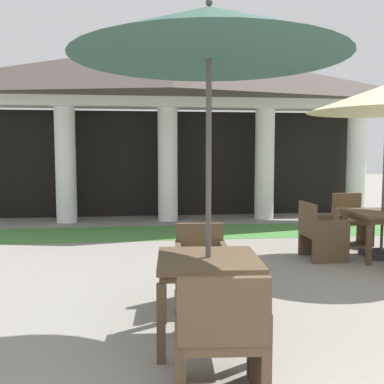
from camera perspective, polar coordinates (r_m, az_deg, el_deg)
background_pavilion at (r=10.86m, az=-3.25°, el=13.09°), size 10.84×2.47×4.20m
lawn_strip at (r=9.15m, az=-2.44°, el=-5.25°), size 12.64×1.67×0.01m
patio_table_near_foreground at (r=3.91m, az=2.12°, el=-9.93°), size 0.94×0.94×0.75m
patio_umbrella_near_foreground at (r=3.89m, az=2.23°, el=19.53°), size 2.33×2.33×2.93m
patio_chair_near_foreground_south at (r=3.10m, az=3.65°, el=-18.38°), size 0.64×0.59×0.90m
patio_chair_near_foreground_north at (r=4.86m, az=1.17°, el=-9.73°), size 0.60×0.62×0.86m
patio_table_mid_left at (r=7.58m, az=23.48°, el=-3.05°), size 1.01×1.01×0.73m
patio_chair_mid_left_west at (r=7.16m, az=16.34°, el=-5.15°), size 0.58×0.64×0.89m
patio_chair_mid_left_north at (r=8.48m, az=19.98°, el=-3.55°), size 0.57×0.54×0.91m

